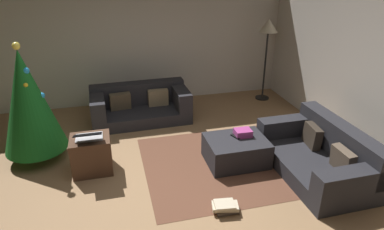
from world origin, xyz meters
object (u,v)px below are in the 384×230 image
(side_table, at_px, (92,154))
(couch_left, at_px, (140,105))
(tv_remote, at_px, (235,137))
(couch_right, at_px, (322,155))
(book_stack, at_px, (225,207))
(gift_box, at_px, (243,133))
(christmas_tree, at_px, (28,101))
(corner_lamp, at_px, (268,32))
(laptop, at_px, (89,136))
(ottoman, at_px, (236,151))

(side_table, bearing_deg, couch_left, 61.69)
(couch_left, bearing_deg, tv_remote, 121.96)
(tv_remote, bearing_deg, side_table, 151.80)
(couch_right, bearing_deg, book_stack, 106.41)
(gift_box, xyz_separation_m, christmas_tree, (-2.86, 0.71, 0.49))
(gift_box, height_order, side_table, side_table)
(gift_box, bearing_deg, corner_lamp, 58.01)
(couch_left, height_order, book_stack, couch_left)
(christmas_tree, xyz_separation_m, laptop, (0.76, -0.57, -0.34))
(couch_left, bearing_deg, book_stack, 101.77)
(ottoman, relative_size, christmas_tree, 0.49)
(side_table, xyz_separation_m, book_stack, (1.48, -1.26, -0.19))
(ottoman, bearing_deg, book_stack, -117.07)
(couch_left, distance_m, couch_right, 3.18)
(couch_left, xyz_separation_m, corner_lamp, (2.58, 0.36, 1.12))
(christmas_tree, bearing_deg, side_table, -33.92)
(book_stack, relative_size, corner_lamp, 0.20)
(book_stack, xyz_separation_m, corner_lamp, (1.92, 3.14, 1.31))
(ottoman, xyz_separation_m, tv_remote, (0.00, 0.06, 0.19))
(couch_left, height_order, gift_box, couch_left)
(couch_left, distance_m, side_table, 1.74)
(book_stack, bearing_deg, ottoman, 62.93)
(couch_left, relative_size, ottoman, 2.05)
(couch_left, bearing_deg, christmas_tree, 31.32)
(gift_box, distance_m, tv_remote, 0.12)
(laptop, xyz_separation_m, book_stack, (1.48, -1.19, -0.50))
(side_table, xyz_separation_m, corner_lamp, (3.40, 1.89, 1.12))
(christmas_tree, bearing_deg, couch_right, -19.11)
(tv_remote, xyz_separation_m, corner_lamp, (1.42, 2.11, 1.00))
(couch_left, height_order, tv_remote, couch_left)
(book_stack, distance_m, corner_lamp, 3.91)
(ottoman, relative_size, laptop, 2.08)
(christmas_tree, height_order, book_stack, christmas_tree)
(couch_left, distance_m, corner_lamp, 2.83)
(couch_left, relative_size, gift_box, 7.39)
(christmas_tree, bearing_deg, couch_left, 32.71)
(gift_box, bearing_deg, couch_left, 126.26)
(side_table, relative_size, book_stack, 1.58)
(christmas_tree, xyz_separation_m, book_stack, (2.24, -1.77, -0.83))
(couch_right, xyz_separation_m, gift_box, (-0.91, 0.59, 0.16))
(gift_box, height_order, book_stack, gift_box)
(couch_left, relative_size, tv_remote, 10.74)
(laptop, bearing_deg, couch_right, -13.67)
(couch_right, xyz_separation_m, corner_lamp, (0.40, 2.68, 1.12))
(tv_remote, xyz_separation_m, laptop, (-1.98, 0.16, 0.19))
(tv_remote, relative_size, corner_lamp, 0.10)
(laptop, bearing_deg, corner_lamp, 29.81)
(christmas_tree, xyz_separation_m, side_table, (0.76, -0.51, -0.65))
(couch_right, relative_size, side_table, 3.25)
(couch_left, distance_m, laptop, 1.82)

